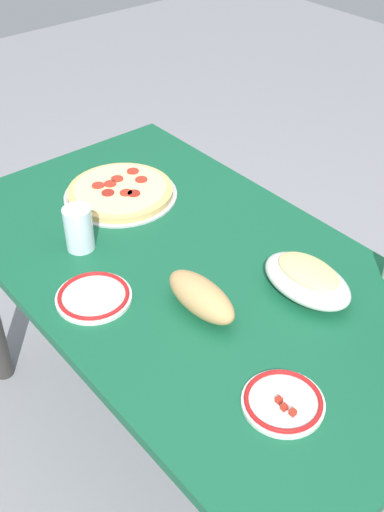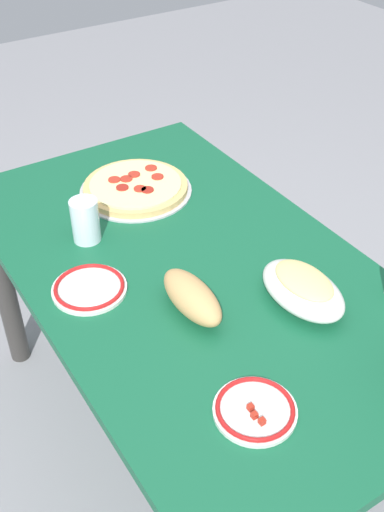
% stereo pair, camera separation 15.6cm
% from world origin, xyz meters
% --- Properties ---
extents(ground_plane, '(8.00, 8.00, 0.00)m').
position_xyz_m(ground_plane, '(0.00, 0.00, 0.00)').
color(ground_plane, gray).
rests_on(ground_plane, ground).
extents(dining_table, '(1.43, 0.81, 0.74)m').
position_xyz_m(dining_table, '(0.00, 0.00, 0.62)').
color(dining_table, '#145938').
rests_on(dining_table, ground).
extents(pepperoni_pizza, '(0.34, 0.34, 0.03)m').
position_xyz_m(pepperoni_pizza, '(0.39, -0.05, 0.75)').
color(pepperoni_pizza, '#B7B7BC').
rests_on(pepperoni_pizza, dining_table).
extents(baked_pasta_dish, '(0.24, 0.15, 0.08)m').
position_xyz_m(baked_pasta_dish, '(-0.25, -0.15, 0.78)').
color(baked_pasta_dish, white).
rests_on(baked_pasta_dish, dining_table).
extents(water_glass, '(0.08, 0.08, 0.12)m').
position_xyz_m(water_glass, '(0.25, 0.18, 0.80)').
color(water_glass, silver).
rests_on(water_glass, dining_table).
extents(side_plate_near, '(0.17, 0.17, 0.02)m').
position_xyz_m(side_plate_near, '(-0.46, 0.14, 0.75)').
color(side_plate_near, white).
rests_on(side_plate_near, dining_table).
extents(side_plate_far, '(0.18, 0.18, 0.02)m').
position_xyz_m(side_plate_far, '(0.05, 0.26, 0.75)').
color(side_plate_far, white).
rests_on(side_plate_far, dining_table).
extents(bread_loaf, '(0.21, 0.09, 0.08)m').
position_xyz_m(bread_loaf, '(-0.14, 0.09, 0.78)').
color(bread_loaf, tan).
rests_on(bread_loaf, dining_table).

